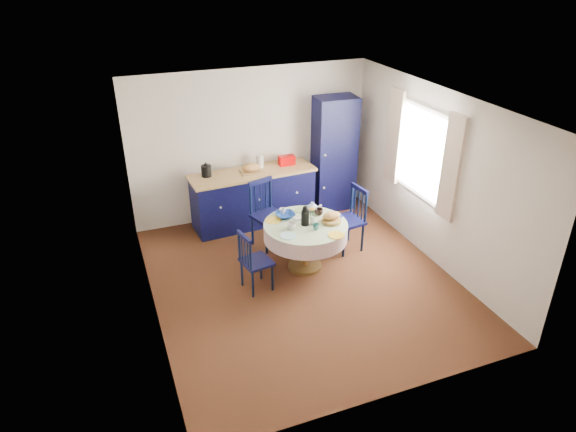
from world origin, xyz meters
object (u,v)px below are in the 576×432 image
(pantry_cabinet, at_px, (334,154))
(dining_table, at_px, (306,231))
(mug_a, at_px, (292,226))
(chair_right, at_px, (350,219))
(kitchen_counter, at_px, (253,197))
(chair_left, at_px, (254,261))
(chair_far, at_px, (267,213))
(mug_d, at_px, (283,211))
(mug_c, at_px, (319,212))
(mug_b, at_px, (316,227))
(cobalt_bowl, at_px, (285,215))

(pantry_cabinet, xyz_separation_m, dining_table, (-1.23, -1.70, -0.39))
(dining_table, bearing_deg, mug_a, -163.95)
(mug_a, bearing_deg, chair_right, 17.60)
(kitchen_counter, relative_size, chair_left, 2.40)
(chair_far, height_order, mug_a, chair_far)
(dining_table, xyz_separation_m, chair_far, (-0.30, 0.83, -0.06))
(chair_far, xyz_separation_m, mug_d, (0.09, -0.43, 0.22))
(chair_far, height_order, chair_right, chair_far)
(mug_c, distance_m, mug_d, 0.52)
(chair_far, distance_m, chair_right, 1.25)
(pantry_cabinet, xyz_separation_m, chair_right, (-0.40, -1.43, -0.48))
(kitchen_counter, xyz_separation_m, chair_right, (1.10, -1.33, 0.03))
(chair_right, height_order, mug_c, chair_right)
(pantry_cabinet, xyz_separation_m, chair_far, (-1.52, -0.87, -0.46))
(chair_far, height_order, mug_b, chair_far)
(chair_right, bearing_deg, kitchen_counter, -148.03)
(mug_c, relative_size, mug_d, 1.35)
(kitchen_counter, distance_m, dining_table, 1.63)
(cobalt_bowl, bearing_deg, mug_a, -96.93)
(pantry_cabinet, bearing_deg, chair_far, -147.32)
(mug_b, xyz_separation_m, cobalt_bowl, (-0.26, 0.49, -0.01))
(mug_a, bearing_deg, mug_b, -23.28)
(dining_table, relative_size, mug_d, 12.51)
(mug_a, relative_size, cobalt_bowl, 0.42)
(chair_left, xyz_separation_m, mug_d, (0.65, 0.65, 0.31))
(chair_far, distance_m, mug_b, 1.11)
(cobalt_bowl, bearing_deg, dining_table, -54.86)
(mug_a, distance_m, mug_d, 0.47)
(mug_b, bearing_deg, mug_d, 113.26)
(kitchen_counter, height_order, mug_b, kitchen_counter)
(dining_table, bearing_deg, mug_d, 116.99)
(chair_right, height_order, mug_b, chair_right)
(chair_far, bearing_deg, mug_d, -96.66)
(kitchen_counter, distance_m, chair_right, 1.72)
(cobalt_bowl, bearing_deg, chair_far, 99.66)
(mug_a, relative_size, mug_d, 1.20)
(dining_table, distance_m, mug_d, 0.48)
(kitchen_counter, relative_size, mug_a, 18.34)
(kitchen_counter, relative_size, mug_b, 22.79)
(chair_far, bearing_deg, mug_b, -89.99)
(chair_left, bearing_deg, mug_d, -55.89)
(kitchen_counter, relative_size, mug_d, 21.99)
(kitchen_counter, xyz_separation_m, chair_far, (-0.02, -0.77, 0.06))
(kitchen_counter, distance_m, mug_d, 1.23)
(mug_d, bearing_deg, cobalt_bowl, -90.09)
(kitchen_counter, relative_size, chair_right, 2.09)
(dining_table, bearing_deg, pantry_cabinet, 54.15)
(chair_left, height_order, mug_d, chair_left)
(kitchen_counter, height_order, pantry_cabinet, pantry_cabinet)
(pantry_cabinet, relative_size, chair_right, 1.98)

